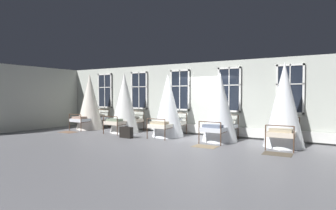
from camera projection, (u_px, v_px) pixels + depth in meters
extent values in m
plane|color=slate|center=(193.00, 138.00, 10.94)|extent=(29.67, 29.67, 0.00)
cube|color=#B2B7AD|center=(204.00, 99.00, 11.84)|extent=(15.84, 0.10, 3.10)
cube|color=#B2B7AD|center=(31.00, 98.00, 13.48)|extent=(0.10, 6.61, 3.10)
cube|color=black|center=(105.00, 91.00, 14.65)|extent=(0.96, 0.02, 1.81)
cube|color=silver|center=(105.00, 107.00, 14.69)|extent=(0.96, 0.06, 0.07)
cube|color=silver|center=(105.00, 74.00, 14.62)|extent=(0.96, 0.06, 0.07)
cube|color=silver|center=(99.00, 91.00, 14.88)|extent=(0.07, 0.06, 1.81)
cube|color=silver|center=(111.00, 91.00, 14.42)|extent=(0.07, 0.06, 1.81)
cube|color=silver|center=(105.00, 91.00, 14.65)|extent=(0.04, 0.06, 1.81)
cube|color=silver|center=(105.00, 87.00, 14.64)|extent=(0.96, 0.06, 0.04)
cube|color=black|center=(139.00, 90.00, 13.49)|extent=(0.96, 0.02, 1.81)
cube|color=silver|center=(139.00, 108.00, 13.52)|extent=(0.96, 0.06, 0.07)
cube|color=silver|center=(139.00, 73.00, 13.45)|extent=(0.96, 0.06, 0.07)
cube|color=silver|center=(132.00, 91.00, 13.71)|extent=(0.07, 0.06, 1.81)
cube|color=silver|center=(147.00, 90.00, 13.26)|extent=(0.07, 0.06, 1.81)
cube|color=silver|center=(139.00, 90.00, 13.49)|extent=(0.04, 0.06, 1.81)
cube|color=silver|center=(139.00, 87.00, 13.48)|extent=(0.96, 0.06, 0.04)
cube|color=black|center=(180.00, 90.00, 12.32)|extent=(0.96, 0.02, 1.81)
cube|color=silver|center=(180.00, 110.00, 12.35)|extent=(0.96, 0.06, 0.07)
cube|color=silver|center=(180.00, 71.00, 12.29)|extent=(0.96, 0.06, 0.07)
cube|color=silver|center=(171.00, 90.00, 12.55)|extent=(0.07, 0.06, 1.81)
cube|color=silver|center=(189.00, 90.00, 12.09)|extent=(0.07, 0.06, 1.81)
cube|color=silver|center=(180.00, 90.00, 12.32)|extent=(0.04, 0.06, 1.81)
cube|color=silver|center=(180.00, 86.00, 12.31)|extent=(0.96, 0.06, 0.04)
cube|color=black|center=(229.00, 90.00, 11.15)|extent=(0.96, 0.02, 1.81)
cube|color=silver|center=(229.00, 111.00, 11.19)|extent=(0.96, 0.06, 0.07)
cube|color=silver|center=(229.00, 68.00, 11.12)|extent=(0.96, 0.06, 0.07)
cube|color=silver|center=(219.00, 90.00, 11.38)|extent=(0.07, 0.06, 1.81)
cube|color=silver|center=(240.00, 90.00, 10.92)|extent=(0.07, 0.06, 1.81)
cube|color=silver|center=(229.00, 90.00, 11.15)|extent=(0.04, 0.06, 1.81)
cube|color=silver|center=(229.00, 85.00, 11.15)|extent=(0.96, 0.06, 0.04)
cube|color=black|center=(290.00, 89.00, 9.99)|extent=(0.96, 0.02, 1.81)
cube|color=silver|center=(289.00, 113.00, 10.02)|extent=(0.96, 0.06, 0.07)
cube|color=silver|center=(290.00, 65.00, 9.95)|extent=(0.96, 0.06, 0.07)
cube|color=silver|center=(277.00, 89.00, 10.22)|extent=(0.07, 0.06, 1.81)
cube|color=silver|center=(304.00, 89.00, 9.76)|extent=(0.07, 0.06, 1.81)
cube|color=silver|center=(290.00, 89.00, 9.99)|extent=(0.04, 0.06, 1.81)
cube|color=silver|center=(290.00, 84.00, 9.98)|extent=(0.96, 0.06, 0.04)
cube|color=silver|center=(203.00, 129.00, 11.78)|extent=(11.91, 0.10, 0.36)
cylinder|color=#4C3323|center=(98.00, 118.00, 14.86)|extent=(0.04, 0.04, 0.92)
cylinder|color=#4C3323|center=(109.00, 119.00, 14.45)|extent=(0.04, 0.04, 0.92)
cylinder|color=#4C3323|center=(69.00, 122.00, 13.27)|extent=(0.04, 0.04, 0.79)
cylinder|color=#4C3323|center=(81.00, 123.00, 12.85)|extent=(0.04, 0.04, 0.79)
cylinder|color=#4C3323|center=(84.00, 120.00, 14.06)|extent=(0.04, 1.87, 0.03)
cylinder|color=#4C3323|center=(96.00, 121.00, 13.65)|extent=(0.04, 1.87, 0.03)
cylinder|color=#4C3323|center=(103.00, 110.00, 14.64)|extent=(0.80, 0.03, 0.03)
cylinder|color=#4C3323|center=(75.00, 114.00, 13.04)|extent=(0.80, 0.03, 0.03)
cube|color=silver|center=(90.00, 119.00, 13.85)|extent=(0.83, 1.89, 0.15)
ellipsoid|color=beige|center=(100.00, 115.00, 14.44)|extent=(0.62, 0.40, 0.14)
cube|color=gray|center=(79.00, 118.00, 13.27)|extent=(0.66, 0.36, 0.10)
cone|color=silver|center=(90.00, 101.00, 13.82)|extent=(1.32, 1.32, 2.76)
cylinder|color=#4C3323|center=(131.00, 120.00, 13.66)|extent=(0.04, 0.04, 0.92)
cylinder|color=#4C3323|center=(144.00, 121.00, 13.23)|extent=(0.04, 0.04, 0.92)
cylinder|color=#4C3323|center=(103.00, 125.00, 12.07)|extent=(0.04, 0.04, 0.79)
cylinder|color=#4C3323|center=(117.00, 126.00, 11.65)|extent=(0.04, 0.04, 0.79)
cylinder|color=#4C3323|center=(118.00, 123.00, 12.86)|extent=(0.05, 1.87, 0.03)
cylinder|color=#4C3323|center=(131.00, 124.00, 12.44)|extent=(0.05, 1.87, 0.03)
cylinder|color=#4C3323|center=(137.00, 111.00, 13.43)|extent=(0.80, 0.04, 0.03)
cylinder|color=#4C3323|center=(110.00, 116.00, 11.85)|extent=(0.80, 0.04, 0.03)
cube|color=beige|center=(125.00, 121.00, 12.65)|extent=(0.84, 1.89, 0.15)
ellipsoid|color=#B7B2A3|center=(134.00, 117.00, 13.23)|extent=(0.62, 0.41, 0.14)
cube|color=slate|center=(114.00, 120.00, 12.07)|extent=(0.67, 0.37, 0.10)
cone|color=white|center=(124.00, 103.00, 12.62)|extent=(1.32, 1.32, 2.70)
cylinder|color=#4C3323|center=(170.00, 123.00, 12.42)|extent=(0.04, 0.04, 0.92)
cylinder|color=#4C3323|center=(186.00, 124.00, 12.03)|extent=(0.04, 0.04, 0.92)
cylinder|color=#4C3323|center=(147.00, 129.00, 10.80)|extent=(0.04, 0.04, 0.79)
cylinder|color=#4C3323|center=(165.00, 130.00, 10.41)|extent=(0.04, 0.04, 0.79)
cylinder|color=#4C3323|center=(160.00, 126.00, 11.61)|extent=(0.08, 1.87, 0.03)
cylinder|color=#4C3323|center=(176.00, 127.00, 11.22)|extent=(0.08, 1.87, 0.03)
cylinder|color=#4C3323|center=(178.00, 113.00, 12.21)|extent=(0.80, 0.05, 0.03)
cylinder|color=#4C3323|center=(156.00, 119.00, 10.59)|extent=(0.80, 0.05, 0.03)
cube|color=silver|center=(168.00, 124.00, 11.41)|extent=(0.87, 1.91, 0.15)
ellipsoid|color=silver|center=(176.00, 120.00, 12.01)|extent=(0.63, 0.42, 0.14)
cube|color=tan|center=(159.00, 123.00, 10.82)|extent=(0.67, 0.38, 0.10)
cone|color=white|center=(168.00, 105.00, 11.38)|extent=(1.32, 1.32, 2.58)
cylinder|color=#4C3323|center=(219.00, 126.00, 11.28)|extent=(0.04, 0.04, 0.92)
cylinder|color=#4C3323|center=(238.00, 127.00, 10.86)|extent=(0.04, 0.04, 0.92)
cylinder|color=#4C3323|center=(199.00, 133.00, 9.70)|extent=(0.04, 0.04, 0.79)
cylinder|color=#4C3323|center=(221.00, 134.00, 9.28)|extent=(0.04, 0.04, 0.79)
cylinder|color=#4C3323|center=(210.00, 129.00, 10.49)|extent=(0.06, 1.87, 0.03)
cylinder|color=#4C3323|center=(230.00, 130.00, 10.07)|extent=(0.06, 1.87, 0.03)
cylinder|color=#4C3323|center=(228.00, 115.00, 11.05)|extent=(0.80, 0.04, 0.03)
cylinder|color=#4C3323|center=(210.00, 122.00, 9.47)|extent=(0.80, 0.04, 0.03)
cube|color=silver|center=(220.00, 128.00, 10.28)|extent=(0.85, 1.90, 0.15)
ellipsoid|color=beige|center=(226.00, 122.00, 10.86)|extent=(0.62, 0.41, 0.14)
cube|color=slate|center=(213.00, 126.00, 9.70)|extent=(0.67, 0.37, 0.10)
cone|color=white|center=(220.00, 107.00, 10.25)|extent=(1.32, 1.32, 2.57)
cylinder|color=#4C3323|center=(275.00, 129.00, 10.17)|extent=(0.04, 0.04, 0.92)
cylinder|color=#4C3323|center=(299.00, 130.00, 9.76)|extent=(0.04, 0.04, 0.92)
cylinder|color=#4C3323|center=(265.00, 138.00, 8.55)|extent=(0.04, 0.04, 0.79)
cylinder|color=#4C3323|center=(294.00, 140.00, 8.15)|extent=(0.04, 0.04, 0.79)
cylinder|color=#4C3323|center=(271.00, 133.00, 9.36)|extent=(0.07, 1.87, 0.03)
cylinder|color=#4C3323|center=(297.00, 135.00, 8.96)|extent=(0.07, 1.87, 0.03)
cylinder|color=#4C3323|center=(287.00, 117.00, 9.95)|extent=(0.80, 0.05, 0.03)
cylinder|color=#4C3323|center=(280.00, 126.00, 8.34)|extent=(0.80, 0.05, 0.03)
cube|color=beige|center=(284.00, 132.00, 9.16)|extent=(0.86, 1.90, 0.15)
ellipsoid|color=beige|center=(286.00, 125.00, 9.75)|extent=(0.63, 0.41, 0.14)
cube|color=tan|center=(281.00, 130.00, 8.57)|extent=(0.67, 0.37, 0.10)
cone|color=white|center=(284.00, 104.00, 9.12)|extent=(1.32, 1.32, 2.81)
cube|color=brown|center=(68.00, 132.00, 12.68)|extent=(0.81, 0.57, 0.01)
cube|color=#8E7A5B|center=(205.00, 146.00, 9.18)|extent=(0.81, 0.57, 0.01)
cube|color=brown|center=(277.00, 154.00, 8.02)|extent=(0.81, 0.58, 0.01)
cube|color=black|center=(126.00, 132.00, 11.02)|extent=(0.57, 0.23, 0.44)
cube|color=tan|center=(128.00, 132.00, 11.11)|extent=(0.50, 0.04, 0.03)
torus|color=black|center=(126.00, 127.00, 11.01)|extent=(0.15, 0.15, 0.02)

